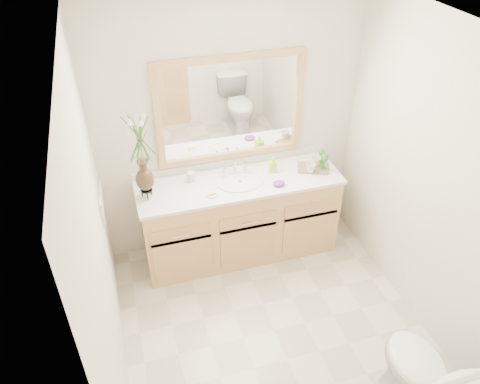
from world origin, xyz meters
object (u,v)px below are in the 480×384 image
object	(u,v)px
soap_bottle	(273,165)
tray	(313,168)
flower_vase	(140,145)
toilet	(424,380)
tumbler	(191,177)

from	to	relation	value
soap_bottle	tray	bearing A→B (deg)	4.74
flower_vase	toilet	bearing A→B (deg)	-51.76
toilet	tumbler	distance (m)	2.39
flower_vase	tray	xyz separation A→B (m)	(1.53, 0.01, -0.50)
toilet	soap_bottle	world-z (taller)	soap_bottle
toilet	tray	bearing A→B (deg)	-90.39
tray	soap_bottle	bearing A→B (deg)	-168.98
tray	flower_vase	bearing A→B (deg)	-158.21
flower_vase	soap_bottle	world-z (taller)	flower_vase
tumbler	tray	bearing A→B (deg)	-6.37
toilet	tray	size ratio (longest dim) A/B	2.60
flower_vase	soap_bottle	distance (m)	1.24
toilet	soap_bottle	bearing A→B (deg)	-79.79
tumbler	soap_bottle	distance (m)	0.75
flower_vase	tray	distance (m)	1.61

